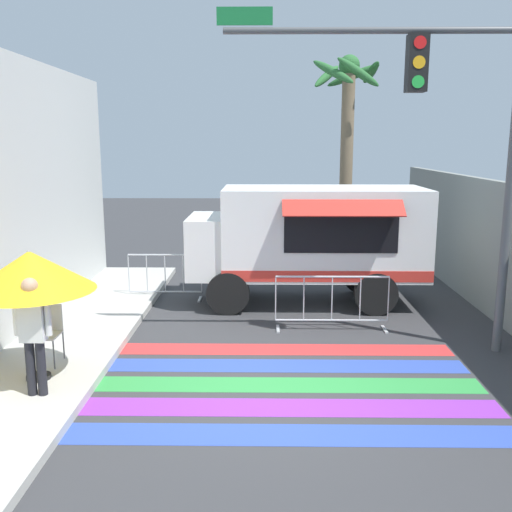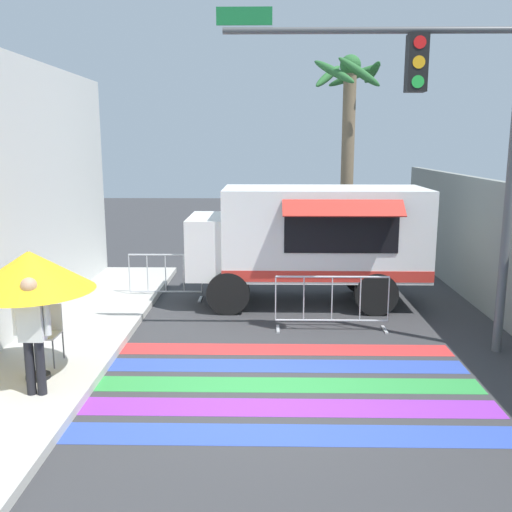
{
  "view_description": "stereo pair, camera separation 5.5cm",
  "coord_description": "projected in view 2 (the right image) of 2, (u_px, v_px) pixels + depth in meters",
  "views": [
    {
      "loc": [
        -0.13,
        -7.83,
        3.64
      ],
      "look_at": [
        -0.28,
        3.11,
        1.46
      ],
      "focal_mm": 40.0,
      "sensor_mm": 36.0,
      "label": 1
    },
    {
      "loc": [
        -0.08,
        -7.83,
        3.64
      ],
      "look_at": [
        -0.28,
        3.11,
        1.46
      ],
      "focal_mm": 40.0,
      "sensor_mm": 36.0,
      "label": 2
    }
  ],
  "objects": [
    {
      "name": "folding_chair",
      "position": [
        46.0,
        328.0,
        9.2
      ],
      "size": [
        0.46,
        0.46,
        0.93
      ],
      "rotation": [
        0.0,
        0.0,
        0.24
      ],
      "color": "#4C4C51",
      "rests_on": "sidewalk_left"
    },
    {
      "name": "ground_plane",
      "position": [
        271.0,
        394.0,
        8.38
      ],
      "size": [
        60.0,
        60.0,
        0.0
      ],
      "primitive_type": "plane",
      "color": "#38383A"
    },
    {
      "name": "barricade_side",
      "position": [
        166.0,
        278.0,
        13.33
      ],
      "size": [
        1.73,
        0.44,
        1.1
      ],
      "color": "#B7BABF",
      "rests_on": "ground_plane"
    },
    {
      "name": "barricade_front",
      "position": [
        332.0,
        303.0,
        11.16
      ],
      "size": [
        2.23,
        0.44,
        1.1
      ],
      "color": "#B7BABF",
      "rests_on": "ground_plane"
    },
    {
      "name": "crosswalk_painted",
      "position": [
        271.0,
        385.0,
        8.71
      ],
      "size": [
        6.4,
        3.6,
        0.01
      ],
      "color": "#334FB2",
      "rests_on": "ground_plane"
    },
    {
      "name": "food_truck",
      "position": [
        305.0,
        236.0,
        12.88
      ],
      "size": [
        5.28,
        2.49,
        2.65
      ],
      "color": "white",
      "rests_on": "ground_plane"
    },
    {
      "name": "traffic_signal_pole",
      "position": [
        452.0,
        121.0,
        9.37
      ],
      "size": [
        5.0,
        0.29,
        5.76
      ],
      "color": "#515456",
      "rests_on": "ground_plane"
    },
    {
      "name": "palm_tree",
      "position": [
        348.0,
        127.0,
        16.56
      ],
      "size": [
        2.19,
        2.28,
        6.1
      ],
      "color": "#7A664C",
      "rests_on": "ground_plane"
    },
    {
      "name": "vendor_person",
      "position": [
        32.0,
        329.0,
        7.89
      ],
      "size": [
        0.53,
        0.22,
        1.7
      ],
      "rotation": [
        0.0,
        0.0,
        0.23
      ],
      "color": "black",
      "rests_on": "sidewalk_left"
    },
    {
      "name": "patio_umbrella",
      "position": [
        30.0,
        271.0,
        8.3
      ],
      "size": [
        1.86,
        1.86,
        1.97
      ],
      "color": "black",
      "rests_on": "sidewalk_left"
    }
  ]
}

